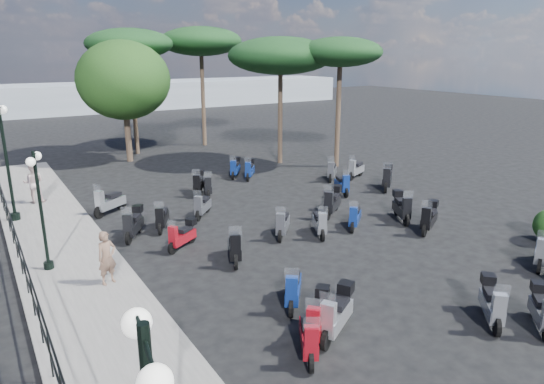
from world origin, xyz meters
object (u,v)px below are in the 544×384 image
scooter_11 (208,187)px  scooter_17 (199,184)px  pine_1 (280,56)px  pine_0 (201,42)px  scooter_21 (402,208)px  scooter_29 (332,171)px  lamp_post_2 (6,155)px  pine_3 (340,53)px  scooter_7 (336,314)px  scooter_2 (235,247)px  scooter_30 (235,168)px  scooter_6 (309,338)px  scooter_10 (202,206)px  scooter_8 (293,289)px  broadleaf_tree (124,80)px  scooter_5 (109,203)px  scooter_1 (318,318)px  scooter_12 (542,311)px  scooter_13 (492,304)px  woman (107,258)px  scooter_3 (133,224)px  scooter_14 (320,224)px  pedestrian_far (34,183)px  scooter_23 (250,170)px  scooter_4 (162,218)px  pine_2 (129,44)px  scooter_19 (541,252)px  scooter_26 (429,218)px  scooter_15 (283,225)px  scooter_22 (342,185)px  lamp_post_1 (40,203)px  scooter_9 (182,236)px  scooter_20 (355,218)px  scooter_28 (356,170)px

scooter_11 → scooter_17: size_ratio=1.02×
pine_1 → pine_0: bearing=100.7°
scooter_21 → pine_1: size_ratio=0.22×
scooter_29 → lamp_post_2: bearing=40.4°
pine_3 → scooter_7: bearing=-129.3°
scooter_2 → scooter_30: bearing=-91.9°
scooter_6 → scooter_10: scooter_6 is taller
scooter_6 → scooter_8: size_ratio=1.04×
scooter_11 → broadleaf_tree: (-0.88, 9.30, 4.35)m
scooter_5 → scooter_10: scooter_5 is taller
scooter_1 → scooter_12: scooter_1 is taller
scooter_13 → pine_1: pine_1 is taller
woman → scooter_11: (6.15, 6.81, -0.47)m
scooter_3 → scooter_14: bearing=-176.6°
pine_3 → scooter_11: bearing=-170.3°
pedestrian_far → scooter_3: 6.49m
scooter_11 → scooter_29: bearing=-164.8°
scooter_17 → scooter_23: 3.63m
scooter_6 → pine_3: bearing=-100.1°
lamp_post_2 → scooter_29: (14.50, -1.28, -2.22)m
scooter_2 → scooter_4: bearing=-50.4°
lamp_post_2 → scooter_30: 10.97m
pine_3 → scooter_4: bearing=-158.9°
broadleaf_tree → scooter_12: bearing=-83.0°
pedestrian_far → pine_0: 16.32m
scooter_6 → scooter_13: size_ratio=1.08×
scooter_10 → scooter_8: bearing=125.9°
pine_0 → pine_2: size_ratio=1.03×
scooter_19 → scooter_30: 15.12m
scooter_14 → scooter_30: scooter_14 is taller
scooter_5 → scooter_7: scooter_5 is taller
scooter_26 → pine_0: (0.23, 20.27, 6.52)m
scooter_2 → pine_2: size_ratio=0.21×
scooter_29 → scooter_10: bearing=58.2°
scooter_15 → scooter_21: (4.90, -1.01, 0.08)m
broadleaf_tree → pine_3: (9.67, -7.80, 1.53)m
scooter_10 → scooter_19: scooter_19 is taller
scooter_17 → scooter_22: 6.65m
scooter_26 → lamp_post_1: bearing=45.0°
scooter_8 → scooter_21: scooter_21 is taller
scooter_12 → pine_0: (3.15, 26.15, 6.57)m
scooter_19 → scooter_26: (-0.50, 3.91, 0.05)m
woman → scooter_9: (2.83, 1.60, -0.47)m
broadleaf_tree → scooter_22: bearing=-63.1°
scooter_3 → pine_3: 15.26m
scooter_20 → scooter_28: size_ratio=0.78×
scooter_7 → pine_0: size_ratio=0.20×
scooter_19 → pine_1: 17.53m
pine_2 → pine_3: pine_2 is taller
lamp_post_2 → scooter_12: 18.03m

